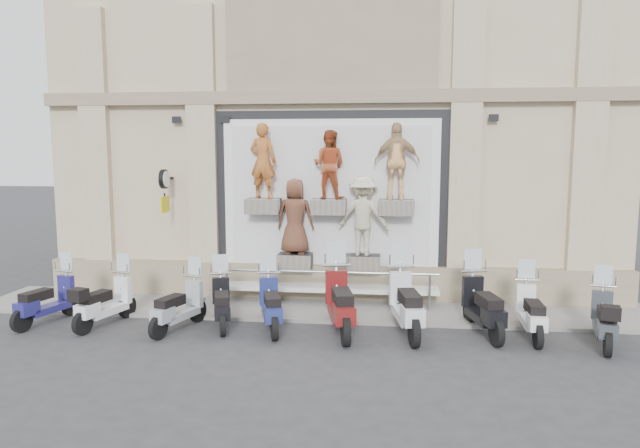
{
  "coord_description": "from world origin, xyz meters",
  "views": [
    {
      "loc": [
        1.24,
        -10.52,
        3.6
      ],
      "look_at": [
        -0.13,
        1.9,
        2.0
      ],
      "focal_mm": 32.0,
      "sensor_mm": 36.0,
      "label": 1
    }
  ],
  "objects_px": {
    "guard_rail": "(326,291)",
    "scooter_j": "(605,308)",
    "scooter_g": "(406,291)",
    "scooter_i": "(532,301)",
    "scooter_h": "(483,295)",
    "scooter_e": "(271,294)",
    "scooter_a": "(46,290)",
    "scooter_b": "(105,292)",
    "scooter_c": "(178,296)",
    "clock_sign_bracket": "(165,185)",
    "scooter_d": "(221,293)",
    "scooter_f": "(340,290)"
  },
  "relations": [
    {
      "from": "scooter_a",
      "to": "scooter_b",
      "type": "xyz_separation_m",
      "value": [
        1.3,
        -0.01,
        0.0
      ]
    },
    {
      "from": "scooter_c",
      "to": "scooter_e",
      "type": "xyz_separation_m",
      "value": [
        1.85,
        0.24,
        0.04
      ]
    },
    {
      "from": "scooter_b",
      "to": "scooter_f",
      "type": "distance_m",
      "value": 4.87
    },
    {
      "from": "scooter_g",
      "to": "scooter_i",
      "type": "bearing_deg",
      "value": -7.8
    },
    {
      "from": "clock_sign_bracket",
      "to": "scooter_g",
      "type": "bearing_deg",
      "value": -18.97
    },
    {
      "from": "clock_sign_bracket",
      "to": "scooter_f",
      "type": "xyz_separation_m",
      "value": [
        4.33,
        -2.0,
        -1.93
      ]
    },
    {
      "from": "scooter_b",
      "to": "scooter_h",
      "type": "relative_size",
      "value": 0.89
    },
    {
      "from": "scooter_b",
      "to": "scooter_i",
      "type": "height_order",
      "value": "scooter_i"
    },
    {
      "from": "scooter_c",
      "to": "scooter_i",
      "type": "height_order",
      "value": "scooter_i"
    },
    {
      "from": "guard_rail",
      "to": "scooter_g",
      "type": "relative_size",
      "value": 2.37
    },
    {
      "from": "scooter_h",
      "to": "scooter_c",
      "type": "bearing_deg",
      "value": 172.8
    },
    {
      "from": "scooter_d",
      "to": "scooter_h",
      "type": "xyz_separation_m",
      "value": [
        5.26,
        0.07,
        0.1
      ]
    },
    {
      "from": "guard_rail",
      "to": "scooter_j",
      "type": "relative_size",
      "value": 2.89
    },
    {
      "from": "scooter_c",
      "to": "clock_sign_bracket",
      "type": "bearing_deg",
      "value": 133.74
    },
    {
      "from": "scooter_b",
      "to": "scooter_c",
      "type": "xyz_separation_m",
      "value": [
        1.62,
        -0.13,
        -0.01
      ]
    },
    {
      "from": "guard_rail",
      "to": "scooter_f",
      "type": "bearing_deg",
      "value": -74.29
    },
    {
      "from": "scooter_d",
      "to": "scooter_i",
      "type": "height_order",
      "value": "scooter_i"
    },
    {
      "from": "scooter_d",
      "to": "scooter_h",
      "type": "relative_size",
      "value": 0.88
    },
    {
      "from": "scooter_c",
      "to": "scooter_h",
      "type": "distance_m",
      "value": 6.07
    },
    {
      "from": "scooter_i",
      "to": "scooter_d",
      "type": "bearing_deg",
      "value": -178.22
    },
    {
      "from": "guard_rail",
      "to": "scooter_e",
      "type": "height_order",
      "value": "scooter_e"
    },
    {
      "from": "scooter_j",
      "to": "scooter_b",
      "type": "bearing_deg",
      "value": -166.63
    },
    {
      "from": "guard_rail",
      "to": "scooter_j",
      "type": "distance_m",
      "value": 5.65
    },
    {
      "from": "scooter_j",
      "to": "scooter_i",
      "type": "bearing_deg",
      "value": 179.79
    },
    {
      "from": "guard_rail",
      "to": "clock_sign_bracket",
      "type": "distance_m",
      "value": 4.57
    },
    {
      "from": "guard_rail",
      "to": "scooter_b",
      "type": "xyz_separation_m",
      "value": [
        -4.44,
        -1.6,
        0.25
      ]
    },
    {
      "from": "scooter_c",
      "to": "scooter_h",
      "type": "height_order",
      "value": "scooter_h"
    },
    {
      "from": "guard_rail",
      "to": "scooter_e",
      "type": "distance_m",
      "value": 1.8
    },
    {
      "from": "scooter_a",
      "to": "scooter_c",
      "type": "xyz_separation_m",
      "value": [
        2.91,
        -0.14,
        -0.0
      ]
    },
    {
      "from": "scooter_f",
      "to": "scooter_g",
      "type": "relative_size",
      "value": 1.01
    },
    {
      "from": "clock_sign_bracket",
      "to": "scooter_e",
      "type": "relative_size",
      "value": 0.56
    },
    {
      "from": "scooter_h",
      "to": "scooter_i",
      "type": "distance_m",
      "value": 0.91
    },
    {
      "from": "scooter_e",
      "to": "scooter_f",
      "type": "height_order",
      "value": "scooter_f"
    },
    {
      "from": "scooter_j",
      "to": "scooter_a",
      "type": "bearing_deg",
      "value": -166.61
    },
    {
      "from": "guard_rail",
      "to": "scooter_j",
      "type": "height_order",
      "value": "scooter_j"
    },
    {
      "from": "scooter_a",
      "to": "scooter_g",
      "type": "distance_m",
      "value": 7.47
    },
    {
      "from": "scooter_h",
      "to": "scooter_j",
      "type": "bearing_deg",
      "value": -22.21
    },
    {
      "from": "scooter_a",
      "to": "scooter_f",
      "type": "distance_m",
      "value": 6.17
    },
    {
      "from": "scooter_d",
      "to": "clock_sign_bracket",
      "type": "bearing_deg",
      "value": 117.8
    },
    {
      "from": "scooter_e",
      "to": "scooter_b",
      "type": "bearing_deg",
      "value": 165.55
    },
    {
      "from": "scooter_c",
      "to": "scooter_e",
      "type": "distance_m",
      "value": 1.86
    },
    {
      "from": "scooter_d",
      "to": "scooter_j",
      "type": "distance_m",
      "value": 7.41
    },
    {
      "from": "guard_rail",
      "to": "scooter_b",
      "type": "bearing_deg",
      "value": -160.21
    },
    {
      "from": "guard_rail",
      "to": "clock_sign_bracket",
      "type": "bearing_deg",
      "value": 173.16
    },
    {
      "from": "scooter_a",
      "to": "scooter_f",
      "type": "relative_size",
      "value": 0.82
    },
    {
      "from": "scooter_c",
      "to": "scooter_d",
      "type": "height_order",
      "value": "scooter_c"
    },
    {
      "from": "clock_sign_bracket",
      "to": "scooter_h",
      "type": "xyz_separation_m",
      "value": [
        7.13,
        -1.78,
        -2.0
      ]
    },
    {
      "from": "guard_rail",
      "to": "scooter_f",
      "type": "xyz_separation_m",
      "value": [
        0.43,
        -1.53,
        0.41
      ]
    },
    {
      "from": "scooter_e",
      "to": "scooter_g",
      "type": "xyz_separation_m",
      "value": [
        2.71,
        0.02,
        0.12
      ]
    },
    {
      "from": "scooter_b",
      "to": "scooter_h",
      "type": "distance_m",
      "value": 7.68
    }
  ]
}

